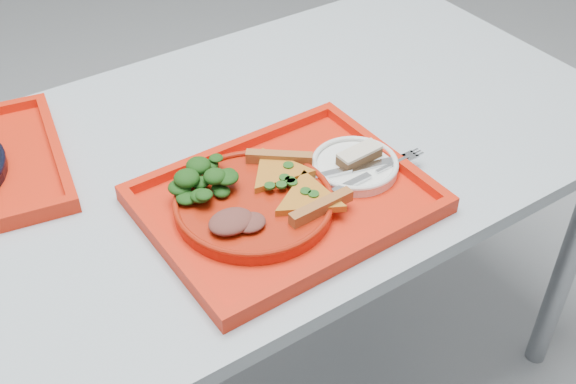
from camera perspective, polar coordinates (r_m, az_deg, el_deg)
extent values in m
cube|color=#A1ABB4|center=(1.32, -5.67, 2.04)|extent=(1.60, 0.80, 0.03)
cylinder|color=gray|center=(1.78, 21.32, -4.94)|extent=(0.05, 0.05, 0.72)
cylinder|color=gray|center=(2.09, 8.02, 5.18)|extent=(0.05, 0.05, 0.72)
cube|color=red|center=(1.20, -0.21, -0.88)|extent=(0.46, 0.36, 0.01)
cylinder|color=#A71E0B|center=(1.18, -2.72, -1.04)|extent=(0.26, 0.26, 0.02)
cylinder|color=white|center=(1.26, 5.29, 1.97)|extent=(0.15, 0.15, 0.01)
ellipsoid|color=black|center=(1.18, -6.50, 1.14)|extent=(0.10, 0.09, 0.05)
ellipsoid|color=brown|center=(1.12, -4.53, -2.34)|extent=(0.07, 0.06, 0.02)
cube|color=#502C1A|center=(1.26, 5.65, 2.82)|extent=(0.08, 0.04, 0.02)
cube|color=beige|center=(1.25, 5.68, 3.23)|extent=(0.08, 0.04, 0.01)
cube|color=silver|center=(1.24, 5.60, 1.96)|extent=(0.18, 0.06, 0.01)
cube|color=silver|center=(1.24, 6.95, 1.58)|extent=(0.19, 0.03, 0.01)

